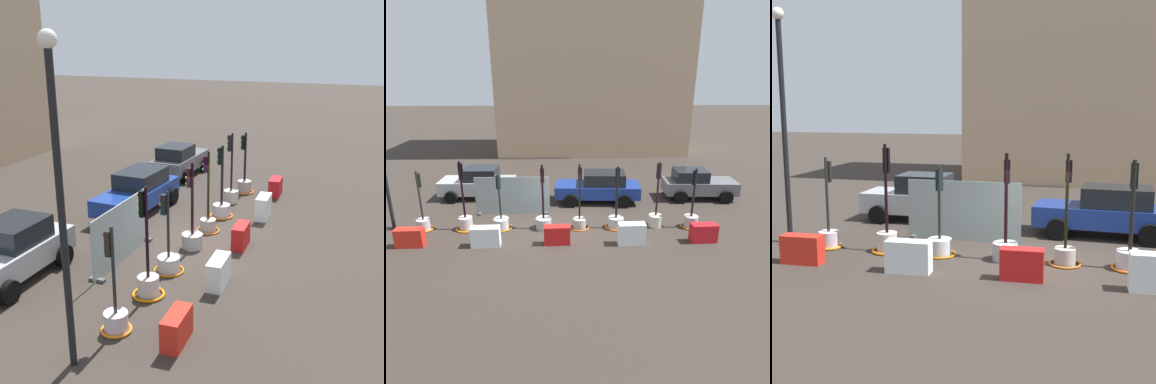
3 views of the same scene
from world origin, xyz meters
TOP-DOWN VIEW (x-y plane):
  - ground_plane at (0.00, 0.00)m, footprint 120.00×120.00m
  - traffic_light_0 at (-6.02, 0.20)m, footprint 0.78×0.78m
  - traffic_light_1 at (-4.17, 0.20)m, footprint 0.91×0.91m
  - traffic_light_2 at (-2.61, 0.26)m, footprint 0.94×0.94m
  - traffic_light_3 at (-0.72, 0.20)m, footprint 0.70×0.70m
  - traffic_light_4 at (0.89, 0.18)m, footprint 0.87×0.87m
  - traffic_light_5 at (2.53, 0.17)m, footprint 0.92×0.92m
  - construction_barrier_0 at (-5.96, -1.37)m, footprint 1.11×0.48m
  - construction_barrier_1 at (-2.93, -1.42)m, footprint 1.16×0.49m
  - construction_barrier_2 at (-0.07, -1.31)m, footprint 1.06×0.45m
  - construction_barrier_3 at (2.95, -1.40)m, footprint 1.12×0.49m
  - car_blue_estate at (2.06, 3.54)m, footprint 4.56×2.27m
  - car_silver_hatchback at (-4.54, 4.37)m, footprint 4.04×2.12m
  - building_main_facade at (2.50, 17.67)m, footprint 16.15×8.61m
  - street_lamp_post at (-7.48, 0.45)m, footprint 0.36×0.36m
  - site_fence_panel at (-2.33, 1.95)m, footprint 3.61×0.50m

SIDE VIEW (x-z plane):
  - ground_plane at x=0.00m, z-range 0.00..0.00m
  - traffic_light_2 at x=-2.61m, z-range -0.88..1.65m
  - construction_barrier_0 at x=-5.96m, z-range 0.00..0.78m
  - construction_barrier_2 at x=-0.07m, z-range 0.00..0.78m
  - construction_barrier_1 at x=-2.93m, z-range 0.00..0.83m
  - traffic_light_0 at x=-6.02m, z-range -0.93..1.79m
  - traffic_light_5 at x=2.53m, z-range -0.98..1.87m
  - construction_barrier_3 at x=2.95m, z-range 0.00..0.90m
  - traffic_light_4 at x=0.89m, z-range -1.02..1.95m
  - traffic_light_1 at x=-4.17m, z-range -1.08..2.05m
  - traffic_light_3 at x=-0.72m, z-range -0.99..1.96m
  - car_blue_estate at x=2.06m, z-range 0.01..1.65m
  - car_silver_hatchback at x=-4.54m, z-range -0.02..1.70m
  - site_fence_panel at x=-2.33m, z-range -0.05..1.84m
  - street_lamp_post at x=-7.48m, z-range 0.62..7.61m
  - building_main_facade at x=2.50m, z-range 0.02..16.23m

